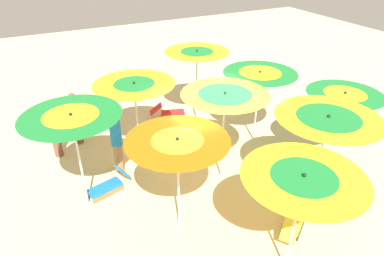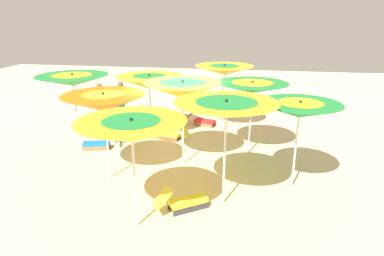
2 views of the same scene
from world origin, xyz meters
name	(u,v)px [view 1 (image 1 of 2)]	position (x,y,z in m)	size (l,w,h in m)	color
ground	(211,173)	(0.00, 0.00, -0.02)	(35.32, 35.32, 0.04)	beige
beach_umbrella_0	(302,186)	(3.39, -0.19, 2.11)	(2.12, 2.12, 2.37)	silver
beach_umbrella_1	(327,124)	(2.21, 1.52, 2.28)	(2.24, 2.24, 2.51)	silver
beach_umbrella_2	(344,100)	(1.18, 3.20, 2.06)	(1.94, 1.94, 2.30)	silver
beach_umbrella_3	(178,149)	(1.42, -1.60, 2.10)	(2.09, 2.09, 2.37)	silver
beach_umbrella_4	(225,102)	(0.22, 0.20, 2.23)	(2.14, 2.14, 2.51)	silver
beach_umbrella_5	(260,77)	(-0.94, 2.09, 2.12)	(2.16, 2.16, 2.33)	silver
beach_umbrella_6	(72,122)	(-0.26, -3.31, 2.29)	(2.16, 2.16, 2.52)	silver
beach_umbrella_7	(135,91)	(-1.94, -1.39, 1.98)	(2.28, 2.28, 2.26)	silver
beach_umbrella_8	(197,56)	(-3.03, 1.10, 2.28)	(2.10, 2.10, 2.51)	silver
lounger_0	(170,113)	(-3.47, 0.26, 0.21)	(0.70, 1.27, 0.56)	olive
lounger_1	(108,186)	(-0.47, -2.74, 0.20)	(0.62, 1.17, 0.60)	olive
lounger_2	(165,142)	(-1.70, -0.64, 0.21)	(0.69, 1.33, 0.67)	olive
lounger_3	(295,222)	(2.64, 0.66, 0.21)	(0.99, 1.23, 0.62)	#333338
beachgoer_0	(54,130)	(-2.75, -3.64, 0.89)	(0.30, 0.30, 1.70)	brown
beachgoer_1	(117,140)	(-1.20, -2.22, 1.00)	(0.30, 0.30, 1.88)	#A3704C
beachgoer_2	(75,118)	(-3.22, -2.95, 0.89)	(0.30, 0.30, 1.70)	brown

